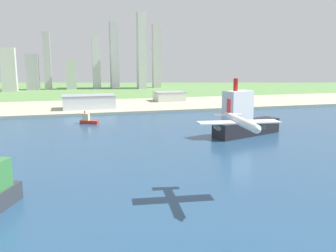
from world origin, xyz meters
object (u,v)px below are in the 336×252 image
at_px(tugboat_small, 88,120).
at_px(warehouse_main, 89,102).
at_px(airplane_landing, 240,122).
at_px(warehouse_annex, 169,96).
at_px(cargo_ship, 243,120).

height_order(tugboat_small, warehouse_main, warehouse_main).
xyz_separation_m(airplane_landing, warehouse_main, (-41.95, 301.43, -22.45)).
relative_size(airplane_landing, warehouse_annex, 0.91).
bearing_deg(airplane_landing, warehouse_annex, 78.48).
bearing_deg(airplane_landing, warehouse_main, 97.92).
bearing_deg(airplane_landing, cargo_ship, 61.63).
relative_size(warehouse_main, warehouse_annex, 1.48).
distance_m(airplane_landing, cargo_ship, 135.15).
bearing_deg(airplane_landing, tugboat_small, 103.25).
distance_m(airplane_landing, tugboat_small, 214.55).
bearing_deg(warehouse_annex, airplane_landing, -101.52).
distance_m(tugboat_small, warehouse_annex, 194.07).
distance_m(airplane_landing, warehouse_main, 305.16).
relative_size(cargo_ship, warehouse_main, 1.03).
xyz_separation_m(cargo_ship, warehouse_annex, (9.45, 240.39, -3.88)).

